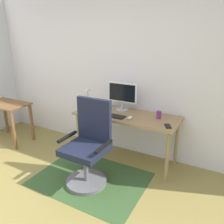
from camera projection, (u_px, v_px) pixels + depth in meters
The scene contains 11 objects.
wall_back at pixel (127, 72), 3.42m from camera, with size 6.00×0.10×2.60m, color silver.
area_rug at pixel (91, 179), 3.00m from camera, with size 1.45×1.07×0.01m, color #35542A.
desk at pixel (126, 120), 3.24m from camera, with size 1.51×0.61×0.75m.
monitor at pixel (122, 94), 3.34m from camera, with size 0.46×0.18×0.42m.
keyboard at pixel (110, 115), 3.17m from camera, with size 0.43×0.13×0.02m, color black.
computer_mouse at pixel (130, 118), 3.05m from camera, with size 0.06×0.10×0.03m, color white.
coffee_cup at pixel (159, 115), 3.06m from camera, with size 0.07×0.07×0.10m, color #742F75.
cell_phone at pixel (168, 126), 2.80m from camera, with size 0.07×0.14×0.01m, color black.
desk_lamp at pixel (88, 95), 3.30m from camera, with size 0.11×0.11×0.37m.
office_chair at pixel (88, 149), 2.82m from camera, with size 0.58×0.52×1.09m.
side_table at pixel (7, 110), 3.93m from camera, with size 0.79×0.47×0.71m.
Camera 1 is at (1.44, -0.93, 1.84)m, focal length 35.84 mm.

